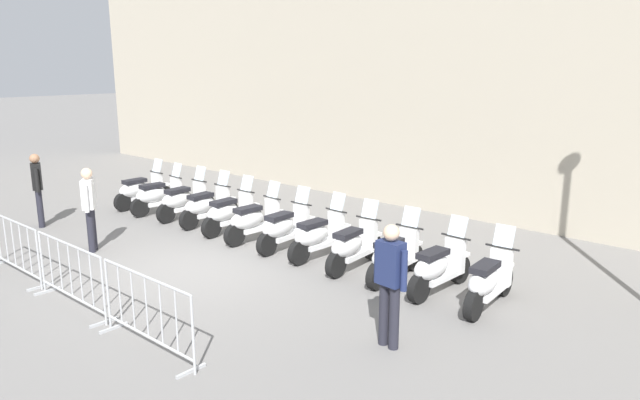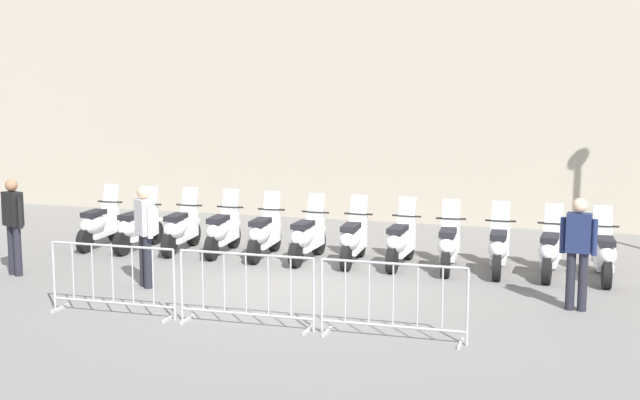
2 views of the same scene
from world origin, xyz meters
TOP-DOWN VIEW (x-y plane):
  - ground_plane at (0.00, 0.00)m, footprint 120.00×120.00m
  - building_facade at (-0.43, 7.86)m, footprint 28.09×3.93m
  - motorcycle_0 at (-5.05, 1.72)m, footprint 0.56×1.73m
  - motorcycle_1 at (-4.16, 1.72)m, footprint 0.56×1.72m
  - motorcycle_2 at (-3.25, 1.88)m, footprint 0.57×1.73m
  - motorcycle_3 at (-2.36, 1.93)m, footprint 0.57×1.73m
  - motorcycle_4 at (-1.46, 1.92)m, footprint 0.56×1.73m
  - motorcycle_5 at (-0.56, 1.91)m, footprint 0.56×1.72m
  - motorcycle_6 at (0.35, 1.98)m, footprint 0.56×1.73m
  - motorcycle_7 at (1.24, 2.06)m, footprint 0.56×1.72m
  - motorcycle_8 at (2.15, 2.05)m, footprint 0.59×1.72m
  - motorcycle_9 at (3.04, 2.12)m, footprint 0.57×1.73m
  - motorcycle_10 at (3.93, 2.15)m, footprint 0.56×1.72m
  - motorcycle_11 at (4.84, 2.18)m, footprint 0.60×1.72m
  - barrier_segment_0 at (-2.00, -2.48)m, footprint 2.04×0.54m
  - barrier_segment_1 at (0.13, -2.36)m, footprint 2.04×0.54m
  - barrier_segment_2 at (2.26, -2.24)m, footprint 2.04×0.54m
  - officer_near_row_end at (-2.40, -0.85)m, footprint 0.46×0.39m
  - officer_mid_plaza at (-5.05, -0.88)m, footprint 0.52×0.33m
  - officer_by_barriers at (4.51, 0.09)m, footprint 0.55×0.24m

SIDE VIEW (x-z plane):
  - ground_plane at x=0.00m, z-range 0.00..0.00m
  - motorcycle_0 at x=-5.05m, z-range -0.16..1.07m
  - motorcycle_1 at x=-4.16m, z-range -0.16..1.07m
  - motorcycle_2 at x=-3.25m, z-range -0.16..1.07m
  - motorcycle_3 at x=-2.36m, z-range -0.16..1.07m
  - motorcycle_4 at x=-1.46m, z-range -0.16..1.07m
  - motorcycle_5 at x=-0.56m, z-range -0.16..1.07m
  - motorcycle_6 at x=0.35m, z-range -0.16..1.07m
  - motorcycle_7 at x=1.24m, z-range -0.16..1.07m
  - motorcycle_8 at x=2.15m, z-range -0.16..1.07m
  - motorcycle_9 at x=3.04m, z-range -0.16..1.07m
  - motorcycle_10 at x=3.93m, z-range -0.16..1.07m
  - motorcycle_11 at x=4.84m, z-range -0.16..1.07m
  - barrier_segment_0 at x=-2.00m, z-range -0.01..1.06m
  - barrier_segment_1 at x=0.13m, z-range -0.01..1.06m
  - barrier_segment_2 at x=2.26m, z-range -0.01..1.06m
  - officer_near_row_end at x=-2.40m, z-range 0.12..1.85m
  - officer_mid_plaza at x=-5.05m, z-range 0.12..1.85m
  - officer_by_barriers at x=4.51m, z-range 0.12..1.85m
  - building_facade at x=-0.43m, z-range 0.00..10.53m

